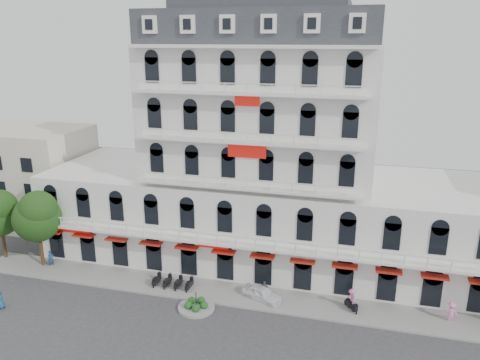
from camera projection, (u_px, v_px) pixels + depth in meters
name	position (u px, v px, depth m)	size (l,w,h in m)	color
ground	(207.00, 358.00, 34.34)	(120.00, 120.00, 0.00)	#38383A
sidewalk	(239.00, 295.00, 42.63)	(53.00, 4.00, 0.16)	gray
main_building	(261.00, 166.00, 48.06)	(45.00, 15.00, 25.80)	silver
flank_building_west	(30.00, 176.00, 58.41)	(14.00, 10.00, 12.00)	beige
traffic_island	(196.00, 306.00, 40.54)	(3.20, 3.20, 1.60)	gray
parked_scooter_row	(173.00, 288.00, 44.02)	(4.40, 1.80, 1.10)	black
tree_west_inner	(37.00, 214.00, 46.56)	(4.76, 4.76, 8.25)	#382314
parked_car	(262.00, 294.00, 41.76)	(1.53, 3.79, 1.29)	white
rider_center	(351.00, 300.00, 39.93)	(1.19, 1.42, 2.14)	black
pedestrian_left	(0.00, 299.00, 40.40)	(0.91, 0.59, 1.86)	navy
pedestrian_mid	(264.00, 289.00, 42.33)	(0.90, 0.37, 1.53)	#525459
pedestrian_right	(451.00, 312.00, 38.44)	(1.20, 0.69, 1.85)	pink
pedestrian_far	(51.00, 259.00, 47.75)	(0.66, 0.43, 1.80)	navy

